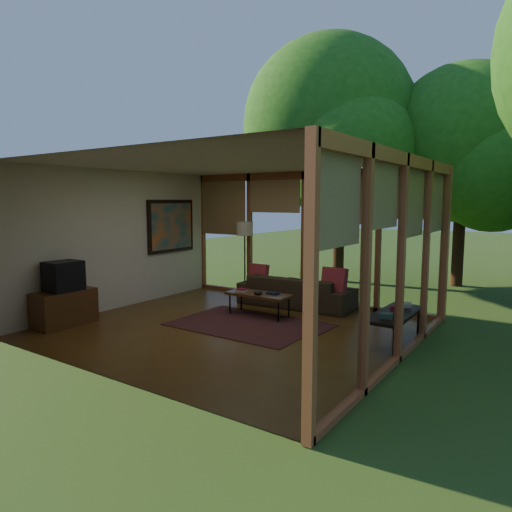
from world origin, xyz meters
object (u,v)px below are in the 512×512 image
Objects in this scene: television at (63,276)px; floor_lamp at (245,233)px; media_cabinet at (64,308)px; coffee_table at (259,295)px; side_console at (391,315)px; sofa at (291,291)px.

television is 3.89m from floor_lamp.
media_cabinet is 4.01m from floor_lamp.
coffee_table is at bearing 44.88° from media_cabinet.
media_cabinet reaches higher than side_console.
floor_lamp reaches higher than sofa.
floor_lamp is at bearing 133.74° from coffee_table.
coffee_table is 2.49m from side_console.
coffee_table is (2.38, 2.37, 0.09)m from media_cabinet.
floor_lamp is 1.18× the size of side_console.
sofa is at bearing 153.40° from side_console.
media_cabinet is 0.83× the size of coffee_table.
television is 0.39× the size of side_console.
sofa is 1.75× the size of coffee_table.
coffee_table is at bearing 82.26° from sofa.
media_cabinet is 0.61× the size of floor_lamp.
side_console is at bearing 24.54° from television.
media_cabinet is at bearing 50.82° from sofa.
side_console is at bearing -3.64° from coffee_table.
media_cabinet is at bearing -107.08° from floor_lamp.
floor_lamp is (1.11, 3.68, 0.56)m from television.
side_console is (4.87, 2.21, 0.11)m from media_cabinet.
sofa is at bearing 85.70° from coffee_table.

